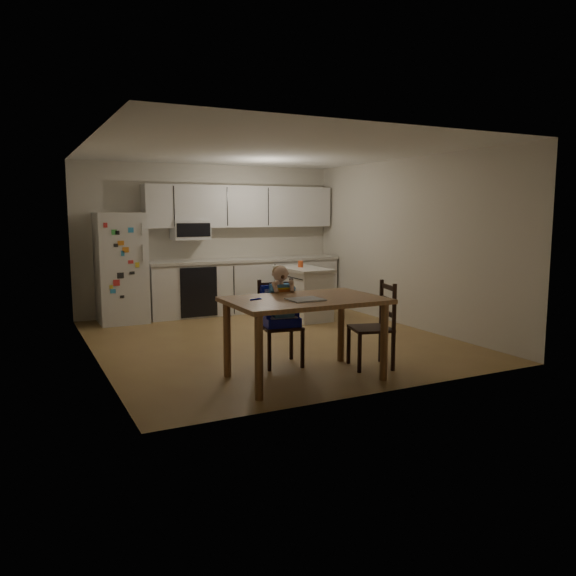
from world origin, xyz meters
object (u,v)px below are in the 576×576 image
at_px(chair_booster, 279,305).
at_px(dining_table, 305,309).
at_px(red_cup, 301,264).
at_px(kitchen_island, 303,293).
at_px(refrigerator, 121,268).
at_px(chair_side, 379,319).

bearing_deg(chair_booster, dining_table, -82.78).
relative_size(red_cup, dining_table, 0.07).
bearing_deg(dining_table, chair_booster, 89.41).
distance_m(kitchen_island, dining_table, 3.35).
relative_size(refrigerator, dining_table, 1.09).
distance_m(chair_booster, chair_side, 1.12).
xyz_separation_m(dining_table, chair_side, (0.94, 0.03, -0.19)).
height_order(kitchen_island, dining_table, dining_table).
bearing_deg(dining_table, kitchen_island, 62.25).
bearing_deg(refrigerator, kitchen_island, -19.74).
bearing_deg(chair_booster, kitchen_island, 64.29).
relative_size(red_cup, chair_booster, 0.09).
distance_m(refrigerator, chair_side, 4.42).
bearing_deg(chair_side, kitchen_island, -176.93).
distance_m(kitchen_island, chair_side, 2.99).
height_order(red_cup, chair_side, chair_side).
xyz_separation_m(dining_table, chair_booster, (0.01, 0.62, -0.05)).
bearing_deg(dining_table, red_cup, 63.01).
height_order(red_cup, chair_booster, chair_booster).
height_order(dining_table, chair_booster, chair_booster).
bearing_deg(kitchen_island, dining_table, -117.75).
xyz_separation_m(red_cup, chair_booster, (-1.54, -2.41, -0.20)).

